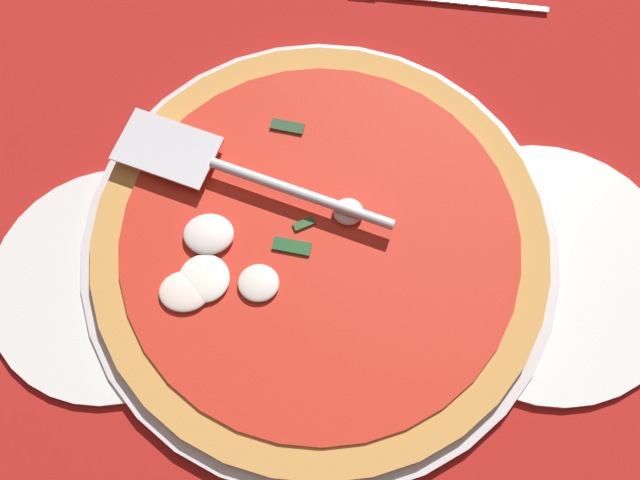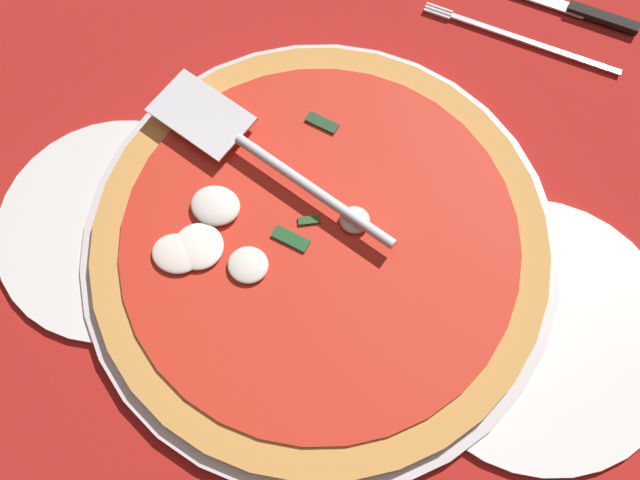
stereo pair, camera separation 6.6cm
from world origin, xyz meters
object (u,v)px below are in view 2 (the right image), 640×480
Objects in this scene: dinner_plate_left at (537,330)px; place_setting_near at (543,24)px; pizza_server at (258,153)px; pizza at (317,241)px; dinner_plate_right at (117,227)px.

place_setting_near is (4.98, -33.83, -0.15)cm from dinner_plate_left.
place_setting_near reaches higher than dinner_plate_left.
pizza_server is 35.07cm from place_setting_near.
pizza is at bearing 161.27° from pizza_server.
pizza reaches higher than place_setting_near.
dinner_plate_left is at bearing 105.65° from place_setting_near.
dinner_plate_right is 19.53cm from pizza.
dinner_plate_right is at bearing 51.47° from place_setting_near.
pizza is 35.61cm from place_setting_near.
pizza reaches higher than dinner_plate_right.
dinner_plate_right is at bearing 1.31° from dinner_plate_left.
pizza is at bearing -6.24° from dinner_plate_left.
dinner_plate_right is 0.96× the size of place_setting_near.
dinner_plate_left and dinner_plate_right have the same top height.
pizza is 1.59× the size of pizza_server.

